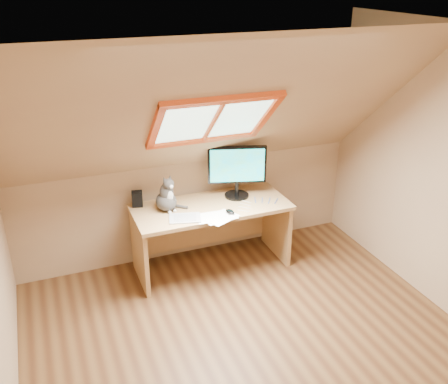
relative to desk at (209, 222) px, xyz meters
name	(u,v)px	position (x,y,z in m)	size (l,w,h in m)	color
ground	(262,359)	(-0.10, -1.45, -0.47)	(3.50, 3.50, 0.00)	brown
room_shell	(275,195)	(-0.10, -1.54, 0.96)	(3.52, 3.52, 2.41)	tan
desk	(209,222)	(0.00, 0.00, 0.00)	(1.49, 0.65, 0.68)	tan
monitor	(237,168)	(0.31, 0.03, 0.51)	(0.56, 0.24, 0.52)	black
cat	(166,197)	(-0.42, 0.00, 0.34)	(0.26, 0.28, 0.36)	#413C39
desk_speaker	(137,199)	(-0.65, 0.18, 0.29)	(0.10, 0.10, 0.14)	black
graphics_tablet	(185,218)	(-0.32, -0.24, 0.22)	(0.28, 0.20, 0.01)	#B2B2B7
mouse	(230,212)	(0.10, -0.29, 0.23)	(0.06, 0.11, 0.03)	black
papers	(210,218)	(-0.10, -0.33, 0.22)	(0.35, 0.30, 0.01)	white
cables	(258,203)	(0.44, -0.18, 0.22)	(0.51, 0.26, 0.01)	silver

